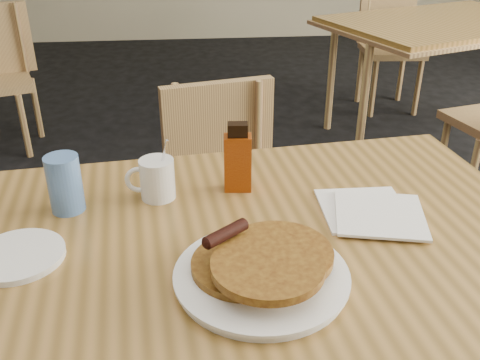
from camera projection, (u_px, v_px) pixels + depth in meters
name	position (u px, v px, depth m)	size (l,w,h in m)	color
main_table	(237.00, 263.00, 1.03)	(1.40, 1.02, 0.75)	#A27439
neighbor_table	(445.00, 27.00, 2.94)	(1.47, 1.23, 0.75)	#A27439
chair_main_far	(221.00, 189.00, 1.75)	(0.45, 0.46, 0.82)	tan
chair_neighbor_far	(389.00, 34.00, 3.69)	(0.41, 0.42, 0.85)	tan
pancake_plate	(262.00, 269.00, 0.91)	(0.30, 0.30, 0.09)	white
coffee_mug	(156.00, 178.00, 1.15)	(0.11, 0.08, 0.14)	white
syrup_bottle	(238.00, 160.00, 1.17)	(0.06, 0.04, 0.16)	maroon
napkin_stack	(372.00, 212.00, 1.11)	(0.22, 0.23, 0.01)	white
blue_tumbler	(65.00, 184.00, 1.10)	(0.07, 0.07, 0.12)	#507BBD
side_saucer	(18.00, 256.00, 0.97)	(0.17, 0.17, 0.01)	white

